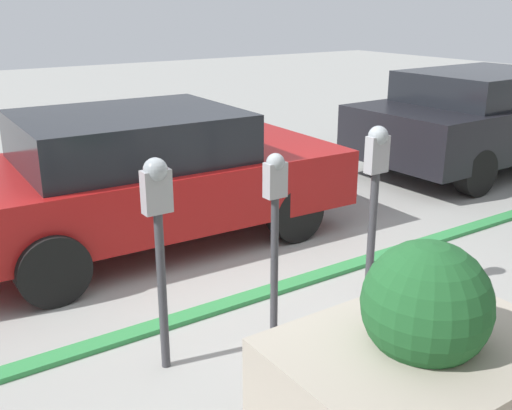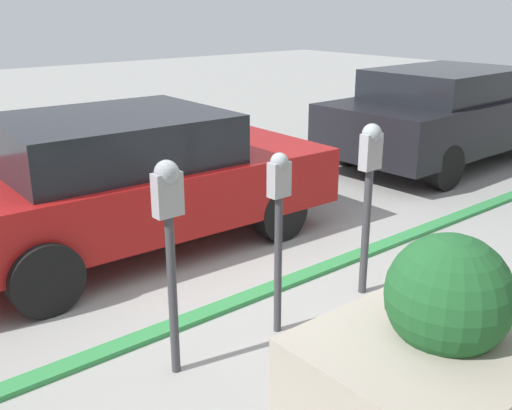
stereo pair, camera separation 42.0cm
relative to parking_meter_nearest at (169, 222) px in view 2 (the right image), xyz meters
The scene contains 8 objects.
ground_plane 1.46m from the parking_meter_nearest, 23.69° to the left, with size 40.00×40.00×0.00m, color #999993.
curb_strip 1.47m from the parking_meter_nearest, 27.74° to the left, with size 24.50×0.16×0.04m.
parking_meter_nearest is the anchor object (origin of this frame).
parking_meter_second 0.87m from the parking_meter_nearest, ahead, with size 0.15×0.13×1.37m.
parking_meter_middle 1.85m from the parking_meter_nearest, ahead, with size 0.18×0.16×1.45m.
planter_box 1.78m from the parking_meter_nearest, 60.68° to the right, with size 1.54×1.11×1.21m.
parked_car_middle 2.37m from the parking_meter_nearest, 68.98° to the left, with size 4.04×2.00×1.34m.
parked_car_rear 6.57m from the parking_meter_nearest, 18.59° to the left, with size 4.29×1.93×1.43m.
Camera 2 is at (-2.71, -3.39, 2.34)m, focal length 42.00 mm.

